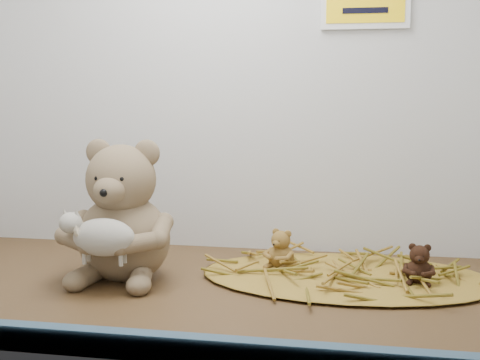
% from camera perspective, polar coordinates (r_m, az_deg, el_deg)
% --- Properties ---
extents(alcove_shell, '(1.20, 0.60, 0.90)m').
position_cam_1_polar(alcove_shell, '(1.14, -3.64, 13.21)').
color(alcove_shell, '#3B2A14').
rests_on(alcove_shell, ground).
extents(front_rail, '(1.19, 0.02, 0.04)m').
position_cam_1_polar(front_rail, '(0.84, -9.56, -15.15)').
color(front_rail, '#3D5A75').
rests_on(front_rail, shelf_floor).
extents(straw_bed, '(0.56, 0.32, 0.01)m').
position_cam_1_polar(straw_bed, '(1.18, 10.09, -8.97)').
color(straw_bed, olive).
rests_on(straw_bed, shelf_floor).
extents(main_teddy, '(0.21, 0.23, 0.27)m').
position_cam_1_polar(main_teddy, '(1.16, -11.03, -2.75)').
color(main_teddy, '#7D6A4D').
rests_on(main_teddy, shelf_floor).
extents(toy_lamb, '(0.15, 0.09, 0.09)m').
position_cam_1_polar(toy_lamb, '(1.08, -12.78, -5.33)').
color(toy_lamb, '#B0AE9D').
rests_on(toy_lamb, main_teddy).
extents(mini_teddy_tan, '(0.09, 0.09, 0.08)m').
position_cam_1_polar(mini_teddy_tan, '(1.20, 3.93, -6.38)').
color(mini_teddy_tan, brown).
rests_on(mini_teddy_tan, straw_bed).
extents(mini_teddy_brown, '(0.07, 0.07, 0.07)m').
position_cam_1_polar(mini_teddy_brown, '(1.15, 16.63, -7.45)').
color(mini_teddy_brown, black).
rests_on(mini_teddy_brown, straw_bed).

